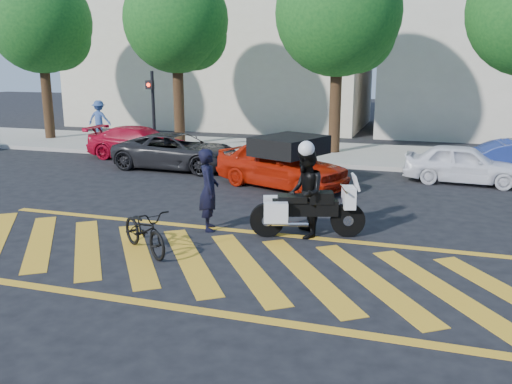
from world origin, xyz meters
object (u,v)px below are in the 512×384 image
(bicycle, at_px, (144,230))
(officer_bike, at_px, (209,190))
(officer_moto, at_px, (305,193))
(parked_mid_left, at_px, (178,151))
(police_motorcycle, at_px, (306,210))
(parked_mid_right, at_px, (464,164))
(parked_left, at_px, (141,143))
(red_convertible, at_px, (281,164))

(bicycle, bearing_deg, officer_bike, 15.86)
(officer_moto, height_order, parked_mid_left, officer_moto)
(police_motorcycle, relative_size, parked_mid_right, 0.68)
(bicycle, relative_size, officer_moto, 0.91)
(police_motorcycle, xyz_separation_m, parked_left, (-7.90, 7.23, 0.02))
(police_motorcycle, relative_size, red_convertible, 0.58)
(officer_bike, height_order, parked_mid_right, officer_bike)
(bicycle, xyz_separation_m, parked_mid_left, (-3.01, 7.70, 0.16))
(parked_left, xyz_separation_m, parked_mid_right, (11.27, -0.84, -0.01))
(police_motorcycle, xyz_separation_m, officer_moto, (-0.02, 0.01, 0.35))
(officer_moto, bearing_deg, parked_mid_left, -153.47)
(parked_left, relative_size, parked_mid_left, 0.94)
(officer_bike, bearing_deg, parked_mid_left, 7.49)
(police_motorcycle, relative_size, officer_moto, 1.25)
(officer_bike, relative_size, police_motorcycle, 0.76)
(parked_mid_left, bearing_deg, red_convertible, -110.46)
(police_motorcycle, bearing_deg, bicycle, -163.17)
(red_convertible, height_order, parked_left, red_convertible)
(officer_bike, xyz_separation_m, parked_left, (-5.82, 7.40, -0.29))
(red_convertible, bearing_deg, police_motorcycle, -136.47)
(parked_mid_left, bearing_deg, parked_mid_right, -84.75)
(officer_bike, height_order, parked_mid_left, officer_bike)
(parked_mid_right, bearing_deg, bicycle, 147.89)
(bicycle, distance_m, red_convertible, 6.14)
(officer_bike, relative_size, parked_left, 0.43)
(bicycle, height_order, red_convertible, red_convertible)
(officer_bike, height_order, officer_moto, officer_moto)
(parked_mid_right, bearing_deg, officer_bike, 144.51)
(red_convertible, bearing_deg, bicycle, -167.90)
(officer_bike, distance_m, parked_left, 9.42)
(officer_moto, distance_m, parked_left, 10.69)
(red_convertible, distance_m, parked_mid_right, 5.49)
(parked_left, relative_size, parked_mid_right, 1.19)
(officer_bike, relative_size, red_convertible, 0.44)
(police_motorcycle, height_order, parked_mid_right, parked_mid_right)
(officer_bike, xyz_separation_m, police_motorcycle, (2.08, 0.17, -0.31))
(police_motorcycle, height_order, parked_left, parked_left)
(parked_mid_right, bearing_deg, police_motorcycle, 156.42)
(officer_bike, bearing_deg, parked_left, 14.49)
(bicycle, relative_size, parked_mid_left, 0.39)
(red_convertible, bearing_deg, officer_bike, -163.66)
(bicycle, height_order, parked_mid_right, parked_mid_right)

